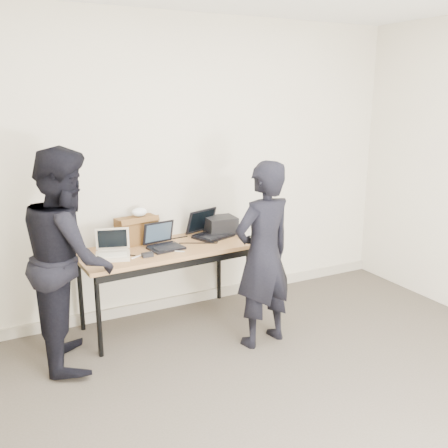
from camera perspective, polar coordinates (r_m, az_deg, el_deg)
room at (r=2.73m, az=13.52°, el=0.25°), size 4.60×4.60×2.80m
desk at (r=4.37m, az=-6.66°, el=-3.44°), size 1.54×0.74×0.72m
laptop_beige at (r=4.17m, az=-12.60°, el=-3.10°), size 0.34×0.33×0.22m
laptop_center at (r=4.34m, az=-6.96°, el=-2.07°), size 0.32×0.31×0.22m
laptop_right at (r=4.65m, az=-1.75°, el=-0.74°), size 0.42×0.41×0.24m
leather_satchel at (r=4.47m, az=-9.92°, el=-0.65°), size 0.38×0.23×0.25m
tissue at (r=4.44m, az=-9.66°, el=1.36°), size 0.14×0.11×0.08m
equipment_box at (r=4.74m, az=-0.38°, el=-0.14°), size 0.29×0.25×0.16m
power_brick at (r=4.12m, az=-8.75°, el=-3.50°), size 0.09×0.06×0.03m
cables at (r=4.36m, az=-6.12°, el=-2.57°), size 1.16×0.42×0.01m
person_typist at (r=4.01m, az=4.51°, el=-3.56°), size 0.61×0.46×1.52m
person_observer at (r=3.91m, az=-17.32°, el=-3.64°), size 0.73×0.88×1.66m
baseboard at (r=4.98m, az=-4.36°, el=-8.53°), size 4.50×0.03×0.10m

